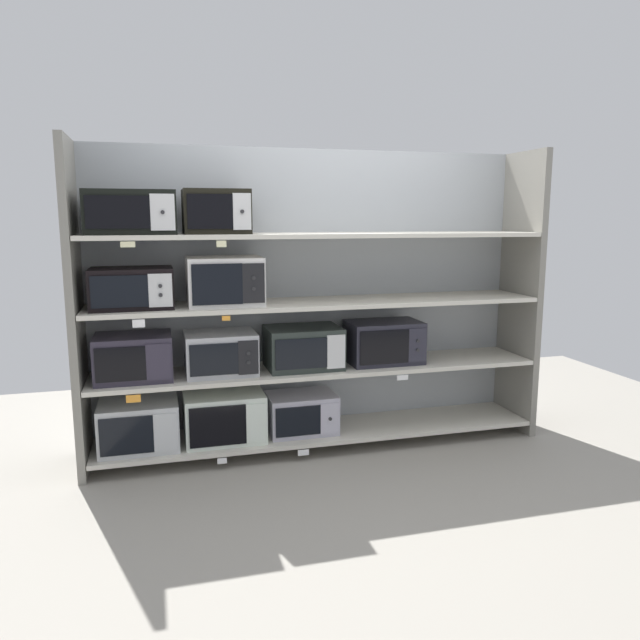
{
  "coord_description": "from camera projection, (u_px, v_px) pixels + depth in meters",
  "views": [
    {
      "loc": [
        -1.1,
        -4.02,
        1.64
      ],
      "look_at": [
        0.0,
        0.0,
        0.93
      ],
      "focal_mm": 33.74,
      "sensor_mm": 36.0,
      "label": 1
    }
  ],
  "objects": [
    {
      "name": "price_tag_1",
      "position": [
        303.0,
        453.0,
        4.08
      ],
      "size": [
        0.08,
        0.0,
        0.04
      ],
      "primitive_type": "cube",
      "color": "white"
    },
    {
      "name": "microwave_6",
      "position": [
        384.0,
        342.0,
        4.38
      ],
      "size": [
        0.53,
        0.36,
        0.3
      ],
      "color": "#272632",
      "rests_on": "shelf_1"
    },
    {
      "name": "shelf_2",
      "position": [
        320.0,
        303.0,
        4.21
      ],
      "size": [
        3.14,
        0.52,
        0.03
      ],
      "primitive_type": "cube",
      "color": "beige"
    },
    {
      "name": "microwave_10",
      "position": [
        216.0,
        212.0,
        3.92
      ],
      "size": [
        0.42,
        0.39,
        0.29
      ],
      "color": "black",
      "rests_on": "shelf_3"
    },
    {
      "name": "price_tag_5",
      "position": [
        226.0,
        318.0,
        3.79
      ],
      "size": [
        0.05,
        0.0,
        0.03
      ],
      "primitive_type": "cube",
      "color": "orange"
    },
    {
      "name": "ground",
      "position": [
        366.0,
        510.0,
        3.44
      ],
      "size": [
        7.14,
        6.0,
        0.02
      ],
      "primitive_type": "cube",
      "color": "gray"
    },
    {
      "name": "shelf_0",
      "position": [
        320.0,
        431.0,
        4.37
      ],
      "size": [
        3.14,
        0.52,
        0.03
      ],
      "primitive_type": "cube",
      "color": "beige",
      "rests_on": "ground"
    },
    {
      "name": "price_tag_6",
      "position": [
        128.0,
        244.0,
        3.56
      ],
      "size": [
        0.09,
        0.0,
        0.03
      ],
      "primitive_type": "cube",
      "color": "beige"
    },
    {
      "name": "price_tag_0",
      "position": [
        222.0,
        461.0,
        3.93
      ],
      "size": [
        0.06,
        0.0,
        0.04
      ],
      "primitive_type": "cube",
      "color": "white"
    },
    {
      "name": "back_panel",
      "position": [
        310.0,
        296.0,
        4.47
      ],
      "size": [
        3.34,
        0.04,
        2.13
      ],
      "primitive_type": "cube",
      "color": "#9EA3A8",
      "rests_on": "ground"
    },
    {
      "name": "microwave_1",
      "position": [
        224.0,
        416.0,
        4.16
      ],
      "size": [
        0.54,
        0.42,
        0.33
      ],
      "color": "silver",
      "rests_on": "shelf_0"
    },
    {
      "name": "microwave_4",
      "position": [
        221.0,
        353.0,
        4.08
      ],
      "size": [
        0.47,
        0.39,
        0.28
      ],
      "color": "#B6B7BD",
      "rests_on": "shelf_1"
    },
    {
      "name": "microwave_7",
      "position": [
        132.0,
        288.0,
        3.86
      ],
      "size": [
        0.51,
        0.37,
        0.26
      ],
      "color": "black",
      "rests_on": "shelf_2"
    },
    {
      "name": "shelf_3",
      "position": [
        320.0,
        235.0,
        4.13
      ],
      "size": [
        3.14,
        0.52,
        0.03
      ],
      "primitive_type": "cube",
      "color": "beige"
    },
    {
      "name": "price_tag_3",
      "position": [
        402.0,
        378.0,
        4.18
      ],
      "size": [
        0.08,
        0.0,
        0.03
      ],
      "primitive_type": "cube",
      "color": "white"
    },
    {
      "name": "upright_left",
      "position": [
        76.0,
        310.0,
        3.79
      ],
      "size": [
        0.05,
        0.52,
        2.13
      ],
      "primitive_type": "cube",
      "color": "gray",
      "rests_on": "ground"
    },
    {
      "name": "microwave_2",
      "position": [
        301.0,
        413.0,
        4.3
      ],
      "size": [
        0.48,
        0.36,
        0.28
      ],
      "color": "#B4B1C1",
      "rests_on": "shelf_0"
    },
    {
      "name": "price_tag_4",
      "position": [
        139.0,
        324.0,
        3.65
      ],
      "size": [
        0.07,
        0.0,
        0.05
      ],
      "primitive_type": "cube",
      "color": "white"
    },
    {
      "name": "microwave_9",
      "position": [
        131.0,
        212.0,
        3.78
      ],
      "size": [
        0.55,
        0.43,
        0.27
      ],
      "color": "black",
      "rests_on": "shelf_3"
    },
    {
      "name": "microwave_3",
      "position": [
        134.0,
        357.0,
        3.93
      ],
      "size": [
        0.49,
        0.39,
        0.3
      ],
      "color": "#2F2A39",
      "rests_on": "shelf_1"
    },
    {
      "name": "price_tag_7",
      "position": [
        221.0,
        244.0,
        3.71
      ],
      "size": [
        0.06,
        0.0,
        0.04
      ],
      "primitive_type": "cube",
      "color": "beige"
    },
    {
      "name": "microwave_0",
      "position": [
        139.0,
        424.0,
        4.01
      ],
      "size": [
        0.51,
        0.43,
        0.32
      ],
      "color": "#BBBFC1",
      "rests_on": "shelf_0"
    },
    {
      "name": "upright_right",
      "position": [
        520.0,
        293.0,
        4.62
      ],
      "size": [
        0.05,
        0.52,
        2.13
      ],
      "primitive_type": "cube",
      "color": "gray",
      "rests_on": "ground"
    },
    {
      "name": "microwave_5",
      "position": [
        303.0,
        347.0,
        4.23
      ],
      "size": [
        0.52,
        0.39,
        0.29
      ],
      "color": "#28302D",
      "rests_on": "shelf_1"
    },
    {
      "name": "microwave_8",
      "position": [
        224.0,
        281.0,
        4.0
      ],
      "size": [
        0.49,
        0.41,
        0.32
      ],
      "color": "white",
      "rests_on": "shelf_2"
    },
    {
      "name": "price_tag_2",
      "position": [
        133.0,
        399.0,
        3.72
      ],
      "size": [
        0.09,
        0.0,
        0.05
      ],
      "primitive_type": "cube",
      "color": "orange"
    },
    {
      "name": "shelf_1",
      "position": [
        320.0,
        368.0,
        4.29
      ],
      "size": [
        3.14,
        0.52,
        0.03
      ],
      "primitive_type": "cube",
      "color": "beige"
    }
  ]
}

